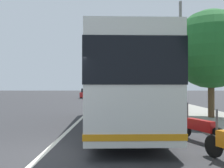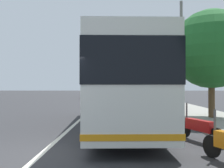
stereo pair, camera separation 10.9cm
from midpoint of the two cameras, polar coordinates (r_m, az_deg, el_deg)
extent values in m
plane|color=#2D2D30|center=(7.42, -14.81, -14.61)|extent=(220.00, 220.00, 0.00)
cube|color=gray|center=(17.77, 18.23, -6.12)|extent=(110.00, 3.60, 0.14)
cube|color=silver|center=(17.13, -5.48, -6.58)|extent=(110.00, 0.16, 0.01)
cube|color=silver|center=(11.93, 1.98, -0.06)|extent=(11.66, 2.97, 3.11)
cube|color=black|center=(11.95, 1.98, 2.46)|extent=(11.70, 3.01, 1.17)
cube|color=orange|center=(11.99, 1.98, -6.31)|extent=(11.69, 3.00, 0.16)
cylinder|color=black|center=(15.67, -2.95, -5.33)|extent=(1.01, 0.34, 1.00)
cylinder|color=black|center=(15.77, 5.33, -5.29)|extent=(1.01, 0.34, 1.00)
cylinder|color=black|center=(8.33, -4.43, -9.56)|extent=(1.01, 0.34, 1.00)
cylinder|color=black|center=(8.51, 11.18, -9.35)|extent=(1.01, 0.34, 1.00)
cylinder|color=black|center=(7.27, 21.33, -12.57)|extent=(0.56, 0.29, 0.57)
cylinder|color=#4C4C51|center=(7.09, 21.96, -7.96)|extent=(0.06, 0.06, 0.70)
cylinder|color=black|center=(9.78, 15.89, -9.45)|extent=(0.56, 0.28, 0.57)
cylinder|color=black|center=(8.57, 22.29, -10.71)|extent=(0.56, 0.28, 0.57)
cube|color=red|center=(9.12, 18.87, -8.51)|extent=(1.20, 0.66, 0.35)
cylinder|color=#4C4C51|center=(9.61, 16.30, -6.01)|extent=(0.06, 0.06, 0.70)
cube|color=black|center=(47.57, 2.23, -2.03)|extent=(4.14, 1.85, 0.80)
cube|color=black|center=(47.39, 2.24, -1.26)|extent=(1.95, 1.65, 0.49)
cylinder|color=black|center=(48.90, 1.24, -2.30)|extent=(0.65, 0.24, 0.64)
cylinder|color=black|center=(48.97, 3.08, -2.29)|extent=(0.65, 0.24, 0.64)
cylinder|color=black|center=(46.20, 1.34, -2.40)|extent=(0.65, 0.24, 0.64)
cylinder|color=black|center=(46.27, 3.28, -2.39)|extent=(0.65, 0.24, 0.64)
cube|color=#2D7238|center=(37.80, 1.04, -2.43)|extent=(4.64, 1.79, 0.77)
cube|color=black|center=(37.72, 1.04, -1.42)|extent=(2.33, 1.62, 0.56)
cylinder|color=black|center=(39.35, -0.06, -2.72)|extent=(0.64, 0.23, 0.64)
cylinder|color=black|center=(39.33, 2.22, -2.72)|extent=(0.64, 0.23, 0.64)
cylinder|color=black|center=(36.31, -0.24, -2.90)|extent=(0.64, 0.23, 0.64)
cylinder|color=black|center=(36.29, 2.23, -2.90)|extent=(0.64, 0.23, 0.64)
cube|color=red|center=(41.25, -4.93, -2.30)|extent=(4.08, 2.05, 0.73)
cube|color=black|center=(41.23, -4.93, -1.39)|extent=(2.21, 1.79, 0.58)
cylinder|color=black|center=(39.83, -4.08, -2.69)|extent=(0.65, 0.26, 0.64)
cylinder|color=black|center=(40.12, -6.41, -2.67)|extent=(0.65, 0.26, 0.64)
cylinder|color=black|center=(42.43, -3.53, -2.56)|extent=(0.65, 0.26, 0.64)
cylinder|color=black|center=(42.69, -5.73, -2.55)|extent=(0.65, 0.26, 0.64)
cylinder|color=brown|center=(15.11, 21.10, -2.50)|extent=(0.34, 0.34, 2.56)
sphere|color=#1E5B26|center=(15.24, 21.07, 7.15)|extent=(4.26, 4.26, 4.26)
cylinder|color=slate|center=(20.33, 15.04, 5.96)|extent=(0.21, 0.21, 8.21)
camera|label=1|loc=(0.05, -89.77, 0.00)|focal=41.88mm
camera|label=2|loc=(0.05, 90.23, 0.00)|focal=41.88mm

